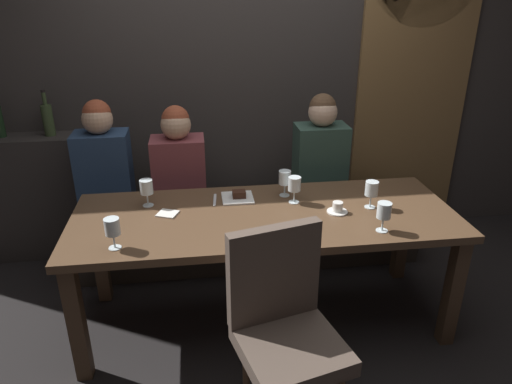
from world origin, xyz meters
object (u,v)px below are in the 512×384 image
at_px(fork_on_table, 215,200).
at_px(wine_glass_center_front, 294,185).
at_px(banquette_bench, 251,234).
at_px(wine_glass_end_left, 112,227).
at_px(diner_bearded, 179,165).
at_px(wine_glass_end_right, 285,179).
at_px(dessert_plate, 238,196).
at_px(espresso_cup, 338,208).
at_px(chair_near_side, 283,320).
at_px(dining_table, 265,227).
at_px(wine_glass_near_right, 384,211).
at_px(diner_far_end, 320,154).
at_px(wine_glass_far_right, 146,188).
at_px(wine_glass_far_left, 371,190).
at_px(diner_redhead, 103,163).
at_px(wine_bottle_pale_label, 48,119).

bearing_deg(fork_on_table, wine_glass_center_front, -6.12).
relative_size(banquette_bench, wine_glass_end_left, 15.24).
height_order(diner_bearded, wine_glass_end_right, diner_bearded).
bearing_deg(dessert_plate, espresso_cup, -25.83).
distance_m(chair_near_side, fork_on_table, 0.99).
distance_m(dining_table, wine_glass_end_right, 0.35).
distance_m(chair_near_side, espresso_cup, 0.84).
xyz_separation_m(wine_glass_near_right, dessert_plate, (-0.72, 0.52, -0.10)).
xyz_separation_m(diner_far_end, wine_glass_near_right, (0.09, -0.97, 0.02)).
height_order(wine_glass_far_right, wine_glass_end_left, same).
bearing_deg(banquette_bench, wine_glass_center_front, -71.07).
bearing_deg(banquette_bench, diner_bearded, -177.11).
height_order(wine_glass_center_front, wine_glass_far_left, same).
distance_m(wine_glass_far_right, fork_on_table, 0.41).
bearing_deg(wine_glass_far_right, fork_on_table, 3.05).
bearing_deg(diner_redhead, wine_bottle_pale_label, 140.94).
height_order(wine_glass_far_left, espresso_cup, wine_glass_far_left).
height_order(wine_bottle_pale_label, wine_glass_far_right, wine_bottle_pale_label).
distance_m(diner_far_end, wine_glass_end_left, 1.62).
distance_m(wine_glass_center_front, fork_on_table, 0.49).
bearing_deg(fork_on_table, wine_glass_end_right, 6.94).
height_order(chair_near_side, wine_bottle_pale_label, wine_bottle_pale_label).
relative_size(chair_near_side, wine_glass_end_right, 5.98).
bearing_deg(fork_on_table, wine_bottle_pale_label, 148.61).
bearing_deg(chair_near_side, wine_glass_far_right, 125.19).
height_order(wine_glass_far_right, dessert_plate, wine_glass_far_right).
bearing_deg(wine_glass_center_front, diner_bearded, 141.75).
bearing_deg(wine_glass_end_right, dessert_plate, -178.42).
bearing_deg(diner_bearded, wine_glass_end_left, -107.50).
bearing_deg(wine_glass_far_right, wine_glass_end_left, -104.70).
xyz_separation_m(wine_glass_far_right, espresso_cup, (1.09, -0.24, -0.09)).
bearing_deg(wine_glass_near_right, banquette_bench, 120.74).
xyz_separation_m(wine_glass_near_right, wine_glass_far_right, (-1.26, 0.49, -0.00)).
bearing_deg(wine_glass_far_right, wine_glass_center_front, -4.61).
distance_m(wine_glass_end_left, fork_on_table, 0.74).
distance_m(chair_near_side, diner_bearded, 1.50).
bearing_deg(wine_glass_end_left, wine_glass_far_right, 75.30).
height_order(chair_near_side, wine_glass_end_right, chair_near_side).
distance_m(wine_bottle_pale_label, wine_glass_far_left, 2.30).
xyz_separation_m(dining_table, wine_glass_end_right, (0.16, 0.24, 0.20)).
xyz_separation_m(banquette_bench, wine_bottle_pale_label, (-1.41, 0.35, 0.84)).
distance_m(wine_bottle_pale_label, fork_on_table, 1.44).
bearing_deg(diner_redhead, wine_glass_center_front, -26.22).
distance_m(wine_glass_near_right, wine_glass_far_right, 1.35).
height_order(chair_near_side, wine_glass_near_right, chair_near_side).
height_order(diner_redhead, wine_bottle_pale_label, wine_bottle_pale_label).
bearing_deg(diner_bearded, fork_on_table, -64.09).
bearing_deg(dining_table, banquette_bench, 90.00).
height_order(dining_table, wine_glass_end_left, wine_glass_end_left).
relative_size(wine_glass_end_left, espresso_cup, 1.37).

